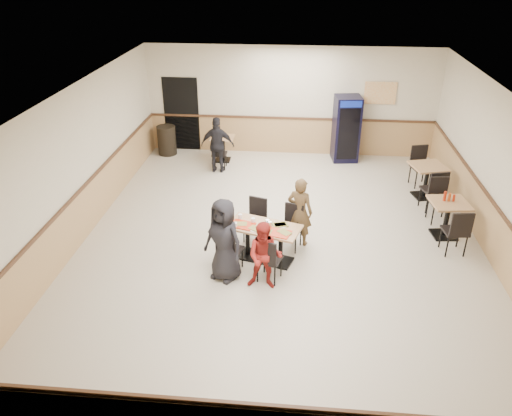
# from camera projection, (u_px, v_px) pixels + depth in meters

# --- Properties ---
(ground) EXTENTS (10.00, 10.00, 0.00)m
(ground) POSITION_uv_depth(u_px,v_px,m) (281.00, 242.00, 10.06)
(ground) COLOR beige
(ground) RESTS_ON ground
(room_shell) EXTENTS (10.00, 10.00, 10.00)m
(room_shell) POSITION_uv_depth(u_px,v_px,m) (361.00, 169.00, 11.90)
(room_shell) COLOR silver
(room_shell) RESTS_ON ground
(main_table) EXTENTS (1.47, 1.03, 0.71)m
(main_table) POSITION_uv_depth(u_px,v_px,m) (264.00, 237.00, 9.30)
(main_table) COLOR black
(main_table) RESTS_ON ground
(main_chairs) EXTENTS (1.59, 1.84, 0.90)m
(main_chairs) POSITION_uv_depth(u_px,v_px,m) (262.00, 238.00, 9.33)
(main_chairs) COLOR black
(main_chairs) RESTS_ON ground
(diner_woman_left) EXTENTS (0.90, 0.80, 1.54)m
(diner_woman_left) POSITION_uv_depth(u_px,v_px,m) (224.00, 240.00, 8.65)
(diner_woman_left) COLOR black
(diner_woman_left) RESTS_ON ground
(diner_woman_right) EXTENTS (0.64, 0.52, 1.26)m
(diner_woman_right) POSITION_uv_depth(u_px,v_px,m) (265.00, 256.00, 8.46)
(diner_woman_right) COLOR maroon
(diner_woman_right) RESTS_ON ground
(diner_man_opposite) EXTENTS (0.60, 0.49, 1.41)m
(diner_man_opposite) POSITION_uv_depth(u_px,v_px,m) (300.00, 212.00, 9.71)
(diner_man_opposite) COLOR brown
(diner_man_opposite) RESTS_ON ground
(lone_diner) EXTENTS (0.87, 0.37, 1.47)m
(lone_diner) POSITION_uv_depth(u_px,v_px,m) (218.00, 145.00, 12.90)
(lone_diner) COLOR black
(lone_diner) RESTS_ON ground
(tabletop_clutter) EXTENTS (1.18, 0.73, 0.12)m
(tabletop_clutter) POSITION_uv_depth(u_px,v_px,m) (262.00, 227.00, 9.13)
(tabletop_clutter) COLOR red
(tabletop_clutter) RESTS_ON main_table
(side_table_near) EXTENTS (0.81, 0.81, 0.78)m
(side_table_near) POSITION_uv_depth(u_px,v_px,m) (447.00, 213.00, 10.05)
(side_table_near) COLOR black
(side_table_near) RESTS_ON ground
(side_table_near_chair_south) EXTENTS (0.51, 0.51, 0.98)m
(side_table_near_chair_south) POSITION_uv_depth(u_px,v_px,m) (455.00, 230.00, 9.51)
(side_table_near_chair_south) COLOR black
(side_table_near_chair_south) RESTS_ON ground
(side_table_near_chair_north) EXTENTS (0.51, 0.51, 0.98)m
(side_table_near_chair_north) POSITION_uv_depth(u_px,v_px,m) (440.00, 201.00, 10.61)
(side_table_near_chair_north) COLOR black
(side_table_near_chair_north) RESTS_ON ground
(side_table_far) EXTENTS (0.91, 0.91, 0.80)m
(side_table_far) POSITION_uv_depth(u_px,v_px,m) (427.00, 176.00, 11.66)
(side_table_far) COLOR black
(side_table_far) RESTS_ON ground
(side_table_far_chair_south) EXTENTS (0.57, 0.57, 1.01)m
(side_table_far_chair_south) POSITION_uv_depth(u_px,v_px,m) (433.00, 189.00, 11.11)
(side_table_far_chair_south) COLOR black
(side_table_far_chair_south) RESTS_ON ground
(side_table_far_chair_north) EXTENTS (0.57, 0.57, 1.01)m
(side_table_far_chair_north) POSITION_uv_depth(u_px,v_px,m) (421.00, 166.00, 12.23)
(side_table_far_chair_north) COLOR black
(side_table_far_chair_north) RESTS_ON ground
(condiment_caddy) EXTENTS (0.23, 0.06, 0.20)m
(condiment_caddy) POSITION_uv_depth(u_px,v_px,m) (448.00, 197.00, 9.93)
(condiment_caddy) COLOR #A6240B
(condiment_caddy) RESTS_ON side_table_near
(back_table) EXTENTS (0.64, 0.64, 0.68)m
(back_table) POSITION_uv_depth(u_px,v_px,m) (222.00, 145.00, 13.71)
(back_table) COLOR black
(back_table) RESTS_ON ground
(back_table_chair_lone) EXTENTS (0.40, 0.40, 0.86)m
(back_table_chair_lone) POSITION_uv_depth(u_px,v_px,m) (219.00, 153.00, 13.24)
(back_table_chair_lone) COLOR black
(back_table_chair_lone) RESTS_ON ground
(pepsi_cooler) EXTENTS (0.75, 0.76, 1.78)m
(pepsi_cooler) POSITION_uv_depth(u_px,v_px,m) (346.00, 129.00, 13.57)
(pepsi_cooler) COLOR black
(pepsi_cooler) RESTS_ON ground
(trash_bin) EXTENTS (0.52, 0.52, 0.82)m
(trash_bin) POSITION_uv_depth(u_px,v_px,m) (167.00, 140.00, 14.17)
(trash_bin) COLOR black
(trash_bin) RESTS_ON ground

